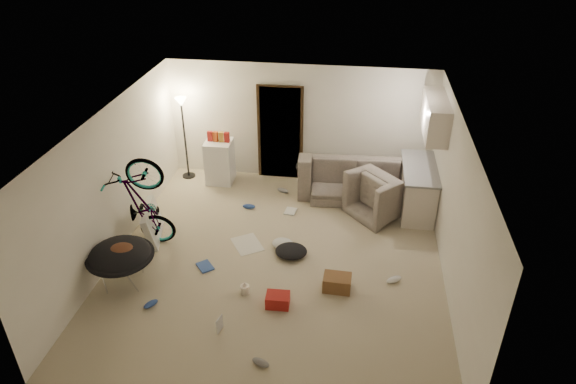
# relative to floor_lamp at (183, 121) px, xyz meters

# --- Properties ---
(floor) EXTENTS (5.50, 6.00, 0.02)m
(floor) POSITION_rel_floor_lamp_xyz_m (2.40, -2.65, -1.32)
(floor) COLOR #C2B495
(floor) RESTS_ON ground
(ceiling) EXTENTS (5.50, 6.00, 0.02)m
(ceiling) POSITION_rel_floor_lamp_xyz_m (2.40, -2.65, 1.20)
(ceiling) COLOR white
(ceiling) RESTS_ON wall_back
(wall_back) EXTENTS (5.50, 0.02, 2.50)m
(wall_back) POSITION_rel_floor_lamp_xyz_m (2.40, 0.36, -0.06)
(wall_back) COLOR white
(wall_back) RESTS_ON floor
(wall_front) EXTENTS (5.50, 0.02, 2.50)m
(wall_front) POSITION_rel_floor_lamp_xyz_m (2.40, -5.66, -0.06)
(wall_front) COLOR white
(wall_front) RESTS_ON floor
(wall_left) EXTENTS (0.02, 6.00, 2.50)m
(wall_left) POSITION_rel_floor_lamp_xyz_m (-0.36, -2.65, -0.06)
(wall_left) COLOR white
(wall_left) RESTS_ON floor
(wall_right) EXTENTS (0.02, 6.00, 2.50)m
(wall_right) POSITION_rel_floor_lamp_xyz_m (5.16, -2.65, -0.06)
(wall_right) COLOR white
(wall_right) RESTS_ON floor
(doorway) EXTENTS (0.85, 0.10, 2.04)m
(doorway) POSITION_rel_floor_lamp_xyz_m (2.00, 0.32, -0.29)
(doorway) COLOR black
(doorway) RESTS_ON floor
(door_trim) EXTENTS (0.97, 0.04, 2.10)m
(door_trim) POSITION_rel_floor_lamp_xyz_m (2.00, 0.29, -0.29)
(door_trim) COLOR #302010
(door_trim) RESTS_ON floor
(floor_lamp) EXTENTS (0.28, 0.28, 1.81)m
(floor_lamp) POSITION_rel_floor_lamp_xyz_m (0.00, 0.00, 0.00)
(floor_lamp) COLOR black
(floor_lamp) RESTS_ON floor
(kitchen_counter) EXTENTS (0.60, 1.50, 0.88)m
(kitchen_counter) POSITION_rel_floor_lamp_xyz_m (4.83, -0.65, -0.87)
(kitchen_counter) COLOR beige
(kitchen_counter) RESTS_ON floor
(counter_top) EXTENTS (0.64, 1.54, 0.04)m
(counter_top) POSITION_rel_floor_lamp_xyz_m (4.83, -0.65, -0.41)
(counter_top) COLOR gray
(counter_top) RESTS_ON kitchen_counter
(kitchen_uppers) EXTENTS (0.38, 1.40, 0.65)m
(kitchen_uppers) POSITION_rel_floor_lamp_xyz_m (4.96, -0.65, 0.64)
(kitchen_uppers) COLOR beige
(kitchen_uppers) RESTS_ON wall_right
(sofa) EXTENTS (2.35, 1.03, 0.67)m
(sofa) POSITION_rel_floor_lamp_xyz_m (3.63, -0.20, -0.97)
(sofa) COLOR #363D37
(sofa) RESTS_ON floor
(armchair) EXTENTS (1.32, 1.33, 0.65)m
(armchair) POSITION_rel_floor_lamp_xyz_m (4.21, -0.87, -0.98)
(armchair) COLOR #363D37
(armchair) RESTS_ON floor
(bicycle) EXTENTS (1.89, 0.93, 1.06)m
(bicycle) POSITION_rel_floor_lamp_xyz_m (0.10, -2.59, -0.82)
(bicycle) COLOR black
(bicycle) RESTS_ON floor
(book_asset) EXTENTS (0.28, 0.24, 0.02)m
(book_asset) POSITION_rel_floor_lamp_xyz_m (1.85, -4.49, -1.30)
(book_asset) COLOR #A81D19
(book_asset) RESTS_ON floor
(mini_fridge) EXTENTS (0.56, 0.56, 0.94)m
(mini_fridge) POSITION_rel_floor_lamp_xyz_m (0.76, -0.10, -0.84)
(mini_fridge) COLOR white
(mini_fridge) RESTS_ON floor
(snack_box_0) EXTENTS (0.10, 0.07, 0.30)m
(snack_box_0) POSITION_rel_floor_lamp_xyz_m (0.59, -0.10, -0.31)
(snack_box_0) COLOR #A81D19
(snack_box_0) RESTS_ON mini_fridge
(snack_box_1) EXTENTS (0.11, 0.09, 0.30)m
(snack_box_1) POSITION_rel_floor_lamp_xyz_m (0.71, -0.10, -0.31)
(snack_box_1) COLOR #BE4717
(snack_box_1) RESTS_ON mini_fridge
(snack_box_2) EXTENTS (0.12, 0.10, 0.30)m
(snack_box_2) POSITION_rel_floor_lamp_xyz_m (0.83, -0.10, -0.31)
(snack_box_2) COLOR gold
(snack_box_2) RESTS_ON mini_fridge
(snack_box_3) EXTENTS (0.11, 0.08, 0.30)m
(snack_box_3) POSITION_rel_floor_lamp_xyz_m (0.95, -0.10, -0.31)
(snack_box_3) COLOR #A81D19
(snack_box_3) RESTS_ON mini_fridge
(saucer_chair) EXTENTS (1.05, 1.05, 0.74)m
(saucer_chair) POSITION_rel_floor_lamp_xyz_m (0.10, -3.60, -0.87)
(saucer_chair) COLOR silver
(saucer_chair) RESTS_ON floor
(hoodie) EXTENTS (0.58, 0.52, 0.22)m
(hoodie) POSITION_rel_floor_lamp_xyz_m (0.15, -3.63, -0.66)
(hoodie) COLOR #552E1D
(hoodie) RESTS_ON saucer_chair
(sofa_drape) EXTENTS (0.62, 0.54, 0.28)m
(sofa_drape) POSITION_rel_floor_lamp_xyz_m (2.68, -0.20, -0.77)
(sofa_drape) COLOR black
(sofa_drape) RESTS_ON sofa
(tv_box) EXTENTS (0.46, 0.97, 0.63)m
(tv_box) POSITION_rel_floor_lamp_xyz_m (0.10, -2.33, -1.00)
(tv_box) COLOR silver
(tv_box) RESTS_ON floor
(drink_case_a) EXTENTS (0.44, 0.32, 0.25)m
(drink_case_a) POSITION_rel_floor_lamp_xyz_m (3.46, -3.27, -1.18)
(drink_case_a) COLOR brown
(drink_case_a) RESTS_ON floor
(drink_case_b) EXTENTS (0.36, 0.27, 0.20)m
(drink_case_b) POSITION_rel_floor_lamp_xyz_m (2.60, -3.77, -1.21)
(drink_case_b) COLOR #A81D19
(drink_case_b) RESTS_ON floor
(juicer) EXTENTS (0.14, 0.14, 0.20)m
(juicer) POSITION_rel_floor_lamp_xyz_m (2.05, -3.56, -1.22)
(juicer) COLOR white
(juicer) RESTS_ON floor
(newspaper) EXTENTS (0.69, 0.73, 0.01)m
(newspaper) POSITION_rel_floor_lamp_xyz_m (1.81, -2.31, -1.30)
(newspaper) COLOR silver
(newspaper) RESTS_ON floor
(book_blue) EXTENTS (0.35, 0.36, 0.03)m
(book_blue) POSITION_rel_floor_lamp_xyz_m (1.25, -3.04, -1.29)
(book_blue) COLOR #2B4A9C
(book_blue) RESTS_ON floor
(book_white) EXTENTS (0.24, 0.29, 0.02)m
(book_white) POSITION_rel_floor_lamp_xyz_m (2.42, -1.13, -1.29)
(book_white) COLOR silver
(book_white) RESTS_ON floor
(shoe_0) EXTENTS (0.26, 0.11, 0.09)m
(shoe_0) POSITION_rel_floor_lamp_xyz_m (1.59, -1.12, -1.26)
(shoe_0) COLOR #2B4A9C
(shoe_0) RESTS_ON floor
(shoe_1) EXTENTS (0.28, 0.19, 0.10)m
(shoe_1) POSITION_rel_floor_lamp_xyz_m (2.16, -0.41, -1.26)
(shoe_1) COLOR slate
(shoe_1) RESTS_ON floor
(shoe_2) EXTENTS (0.22, 0.25, 0.09)m
(shoe_2) POSITION_rel_floor_lamp_xyz_m (0.70, -4.06, -1.26)
(shoe_2) COLOR #2B4A9C
(shoe_2) RESTS_ON floor
(shoe_3) EXTENTS (0.28, 0.19, 0.10)m
(shoe_3) POSITION_rel_floor_lamp_xyz_m (2.56, -4.93, -1.26)
(shoe_3) COLOR slate
(shoe_3) RESTS_ON floor
(shoe_4) EXTENTS (0.29, 0.25, 0.10)m
(shoe_4) POSITION_rel_floor_lamp_xyz_m (4.35, -2.97, -1.26)
(shoe_4) COLOR white
(shoe_4) RESTS_ON floor
(clothes_lump_a) EXTENTS (0.57, 0.49, 0.18)m
(clothes_lump_a) POSITION_rel_floor_lamp_xyz_m (2.62, -2.51, -1.22)
(clothes_lump_a) COLOR black
(clothes_lump_a) RESTS_ON floor
(clothes_lump_b) EXTENTS (0.45, 0.41, 0.12)m
(clothes_lump_b) POSITION_rel_floor_lamp_xyz_m (3.26, -0.10, -1.24)
(clothes_lump_b) COLOR black
(clothes_lump_b) RESTS_ON floor
(clothes_lump_c) EXTENTS (0.45, 0.41, 0.12)m
(clothes_lump_c) POSITION_rel_floor_lamp_xyz_m (2.44, -2.28, -1.25)
(clothes_lump_c) COLOR silver
(clothes_lump_c) RESTS_ON floor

